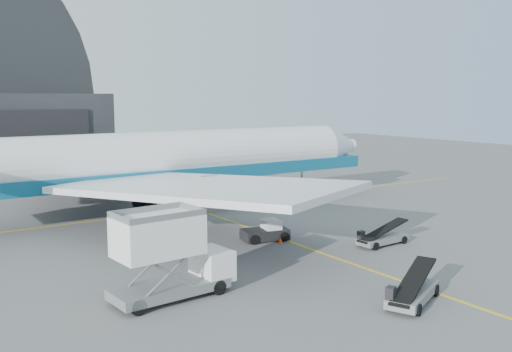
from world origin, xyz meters
TOP-DOWN VIEW (x-y plane):
  - ground at (0.00, 0.00)m, footprint 200.00×200.00m
  - taxi_lines at (0.00, 12.67)m, footprint 80.00×42.12m
  - distant_bldg_a at (38.00, 72.00)m, footprint 14.00×8.00m
  - distant_bldg_b at (55.00, 68.00)m, footprint 8.00×6.00m
  - airliner at (-4.06, 20.01)m, footprint 53.88×52.25m
  - catering_truck at (-13.69, -2.91)m, footprint 7.44×3.27m
  - pushback_tug at (-1.23, 5.12)m, footprint 4.02×2.83m
  - belt_loader_a at (-2.52, -11.23)m, footprint 5.34×3.63m
  - belt_loader_b at (5.45, -1.28)m, footprint 4.89×1.88m
  - traffic_cone at (-0.87, 3.63)m, footprint 0.36×0.36m

SIDE VIEW (x-z plane):
  - ground at x=0.00m, z-range 0.00..0.00m
  - distant_bldg_a at x=38.00m, z-range -2.00..2.00m
  - distant_bldg_b at x=55.00m, z-range -1.40..1.40m
  - taxi_lines at x=0.00m, z-range 0.00..0.02m
  - traffic_cone at x=-0.87m, z-range -0.01..0.50m
  - belt_loader_b at x=5.45m, z-range -0.35..1.50m
  - belt_loader_a at x=-2.52m, z-range -0.39..1.65m
  - pushback_tug at x=-1.23m, z-range -0.21..1.49m
  - catering_truck at x=-13.69m, z-range 0.03..5.02m
  - airliner at x=-4.06m, z-range -4.16..14.74m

